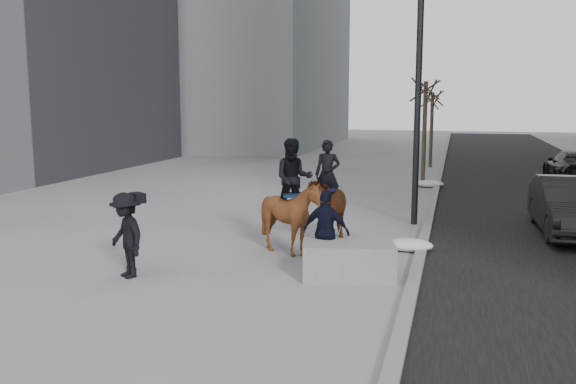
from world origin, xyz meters
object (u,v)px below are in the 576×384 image
(mounted_left, at_px, (326,204))
(car_near, at_px, (571,206))
(mounted_right, at_px, (292,209))
(planter, at_px, (348,261))

(mounted_left, bearing_deg, car_near, 21.80)
(mounted_left, xyz_separation_m, mounted_right, (-0.47, -1.59, 0.13))
(car_near, xyz_separation_m, mounted_right, (-6.68, -4.07, 0.33))
(planter, distance_m, mounted_left, 3.43)
(car_near, distance_m, mounted_left, 6.68)
(car_near, bearing_deg, mounted_left, -159.66)
(planter, xyz_separation_m, mounted_left, (-1.14, 3.17, 0.60))
(planter, bearing_deg, car_near, 48.16)
(planter, relative_size, car_near, 0.40)
(planter, height_order, mounted_left, mounted_left)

